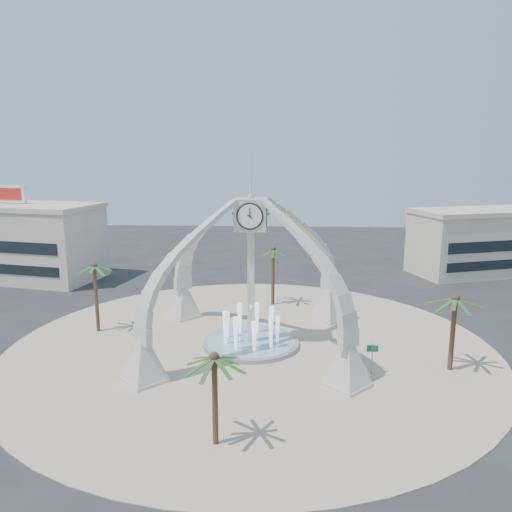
{
  "coord_description": "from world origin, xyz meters",
  "views": [
    {
      "loc": [
        2.51,
        -39.24,
        15.77
      ],
      "look_at": [
        0.3,
        2.0,
        7.27
      ],
      "focal_mm": 35.0,
      "sensor_mm": 36.0,
      "label": 1
    }
  ],
  "objects_px": {
    "palm_west": "(94,267)",
    "palm_north": "(273,250)",
    "palm_south": "(214,358)",
    "fountain": "(251,343)",
    "clock_tower": "(251,270)",
    "palm_east": "(455,299)",
    "street_sign": "(372,352)"
  },
  "relations": [
    {
      "from": "clock_tower",
      "to": "palm_east",
      "type": "height_order",
      "value": "clock_tower"
    },
    {
      "from": "clock_tower",
      "to": "street_sign",
      "type": "bearing_deg",
      "value": -28.95
    },
    {
      "from": "clock_tower",
      "to": "palm_north",
      "type": "relative_size",
      "value": 2.67
    },
    {
      "from": "fountain",
      "to": "palm_south",
      "type": "distance_m",
      "value": 15.29
    },
    {
      "from": "fountain",
      "to": "palm_east",
      "type": "distance_m",
      "value": 16.39
    },
    {
      "from": "palm_east",
      "to": "palm_south",
      "type": "bearing_deg",
      "value": -146.82
    },
    {
      "from": "clock_tower",
      "to": "palm_east",
      "type": "distance_m",
      "value": 15.59
    },
    {
      "from": "clock_tower",
      "to": "palm_east",
      "type": "xyz_separation_m",
      "value": [
        15.04,
        -3.97,
        -1.03
      ]
    },
    {
      "from": "palm_south",
      "to": "street_sign",
      "type": "distance_m",
      "value": 14.27
    },
    {
      "from": "palm_north",
      "to": "palm_west",
      "type": "bearing_deg",
      "value": -150.22
    },
    {
      "from": "clock_tower",
      "to": "fountain",
      "type": "bearing_deg",
      "value": 90.0
    },
    {
      "from": "palm_east",
      "to": "street_sign",
      "type": "xyz_separation_m",
      "value": [
        -5.94,
        -1.06,
        -3.76
      ]
    },
    {
      "from": "fountain",
      "to": "palm_west",
      "type": "distance_m",
      "value": 15.37
    },
    {
      "from": "palm_west",
      "to": "palm_north",
      "type": "xyz_separation_m",
      "value": [
        15.6,
        8.93,
        -0.06
      ]
    },
    {
      "from": "palm_south",
      "to": "street_sign",
      "type": "xyz_separation_m",
      "value": [
        10.14,
        9.45,
        -3.36
      ]
    },
    {
      "from": "palm_north",
      "to": "street_sign",
      "type": "height_order",
      "value": "palm_north"
    },
    {
      "from": "clock_tower",
      "to": "fountain",
      "type": "relative_size",
      "value": 2.24
    },
    {
      "from": "clock_tower",
      "to": "palm_south",
      "type": "relative_size",
      "value": 3.1
    },
    {
      "from": "palm_east",
      "to": "palm_south",
      "type": "relative_size",
      "value": 1.08
    },
    {
      "from": "fountain",
      "to": "palm_west",
      "type": "bearing_deg",
      "value": 168.96
    },
    {
      "from": "fountain",
      "to": "street_sign",
      "type": "xyz_separation_m",
      "value": [
        9.09,
        -5.03,
        1.42
      ]
    },
    {
      "from": "street_sign",
      "to": "clock_tower",
      "type": "bearing_deg",
      "value": 148.97
    },
    {
      "from": "fountain",
      "to": "palm_south",
      "type": "height_order",
      "value": "palm_south"
    },
    {
      "from": "palm_east",
      "to": "street_sign",
      "type": "relative_size",
      "value": 2.63
    },
    {
      "from": "palm_north",
      "to": "palm_south",
      "type": "relative_size",
      "value": 1.16
    },
    {
      "from": "clock_tower",
      "to": "palm_west",
      "type": "distance_m",
      "value": 14.29
    },
    {
      "from": "palm_east",
      "to": "street_sign",
      "type": "distance_m",
      "value": 7.11
    },
    {
      "from": "clock_tower",
      "to": "palm_north",
      "type": "xyz_separation_m",
      "value": [
        1.58,
        11.66,
        -0.59
      ]
    },
    {
      "from": "palm_south",
      "to": "street_sign",
      "type": "relative_size",
      "value": 2.43
    },
    {
      "from": "palm_west",
      "to": "palm_north",
      "type": "distance_m",
      "value": 17.97
    },
    {
      "from": "fountain",
      "to": "street_sign",
      "type": "distance_m",
      "value": 10.49
    },
    {
      "from": "palm_south",
      "to": "street_sign",
      "type": "bearing_deg",
      "value": 42.99
    }
  ]
}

